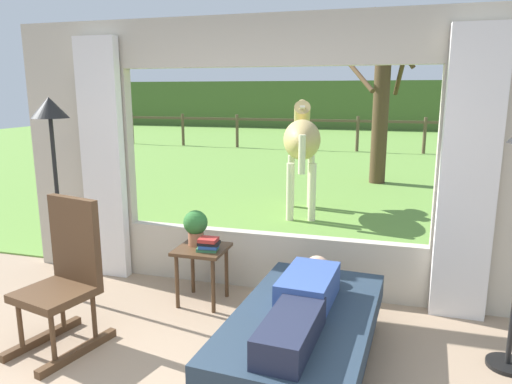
# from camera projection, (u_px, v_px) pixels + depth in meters

# --- Properties ---
(back_wall_with_window) EXTENTS (5.20, 0.12, 2.55)m
(back_wall_with_window) POSITION_uv_depth(u_px,v_px,m) (270.00, 161.00, 4.38)
(back_wall_with_window) COLOR #BCB29E
(back_wall_with_window) RESTS_ON ground_plane
(curtain_panel_left) EXTENTS (0.44, 0.10, 2.40)m
(curtain_panel_left) POSITION_uv_depth(u_px,v_px,m) (103.00, 161.00, 4.72)
(curtain_panel_left) COLOR silver
(curtain_panel_left) RESTS_ON ground_plane
(curtain_panel_right) EXTENTS (0.44, 0.10, 2.40)m
(curtain_panel_right) POSITION_uv_depth(u_px,v_px,m) (468.00, 178.00, 3.79)
(curtain_panel_right) COLOR silver
(curtain_panel_right) RESTS_ON ground_plane
(outdoor_pasture_lawn) EXTENTS (36.00, 21.68, 0.02)m
(outdoor_pasture_lawn) POSITION_uv_depth(u_px,v_px,m) (356.00, 152.00, 14.87)
(outdoor_pasture_lawn) COLOR olive
(outdoor_pasture_lawn) RESTS_ON ground_plane
(distant_hill_ridge) EXTENTS (36.00, 2.00, 2.40)m
(distant_hill_ridge) POSITION_uv_depth(u_px,v_px,m) (373.00, 105.00, 23.86)
(distant_hill_ridge) COLOR #48632E
(distant_hill_ridge) RESTS_ON ground_plane
(recliner_sofa) EXTENTS (1.01, 1.76, 0.42)m
(recliner_sofa) POSITION_uv_depth(u_px,v_px,m) (304.00, 339.00, 3.24)
(recliner_sofa) COLOR black
(recliner_sofa) RESTS_ON ground_plane
(reclining_person) EXTENTS (0.38, 1.44, 0.22)m
(reclining_person) POSITION_uv_depth(u_px,v_px,m) (303.00, 301.00, 3.13)
(reclining_person) COLOR #334C8C
(reclining_person) RESTS_ON recliner_sofa
(rocking_chair) EXTENTS (0.61, 0.77, 1.12)m
(rocking_chair) POSITION_uv_depth(u_px,v_px,m) (66.00, 275.00, 3.50)
(rocking_chair) COLOR #4C331E
(rocking_chair) RESTS_ON ground_plane
(side_table) EXTENTS (0.44, 0.44, 0.52)m
(side_table) POSITION_uv_depth(u_px,v_px,m) (202.00, 258.00, 4.22)
(side_table) COLOR #4C331E
(side_table) RESTS_ON ground_plane
(potted_plant) EXTENTS (0.22, 0.22, 0.32)m
(potted_plant) POSITION_uv_depth(u_px,v_px,m) (196.00, 225.00, 4.24)
(potted_plant) COLOR #9E6042
(potted_plant) RESTS_ON side_table
(book_stack) EXTENTS (0.21, 0.16, 0.12)m
(book_stack) POSITION_uv_depth(u_px,v_px,m) (208.00, 244.00, 4.10)
(book_stack) COLOR #337247
(book_stack) RESTS_ON side_table
(floor_lamp_left) EXTENTS (0.32, 0.32, 1.84)m
(floor_lamp_left) POSITION_uv_depth(u_px,v_px,m) (52.00, 138.00, 4.10)
(floor_lamp_left) COLOR black
(floor_lamp_left) RESTS_ON ground_plane
(horse) EXTENTS (0.79, 1.82, 1.73)m
(horse) POSITION_uv_depth(u_px,v_px,m) (302.00, 140.00, 7.22)
(horse) COLOR tan
(horse) RESTS_ON outdoor_pasture_lawn
(pasture_tree) EXTENTS (1.38, 1.25, 3.38)m
(pasture_tree) POSITION_uv_depth(u_px,v_px,m) (381.00, 110.00, 9.50)
(pasture_tree) COLOR #4C3823
(pasture_tree) RESTS_ON outdoor_pasture_lawn
(pasture_fence_line) EXTENTS (16.10, 0.10, 1.10)m
(pasture_fence_line) POSITION_uv_depth(u_px,v_px,m) (358.00, 128.00, 14.80)
(pasture_fence_line) COLOR brown
(pasture_fence_line) RESTS_ON outdoor_pasture_lawn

